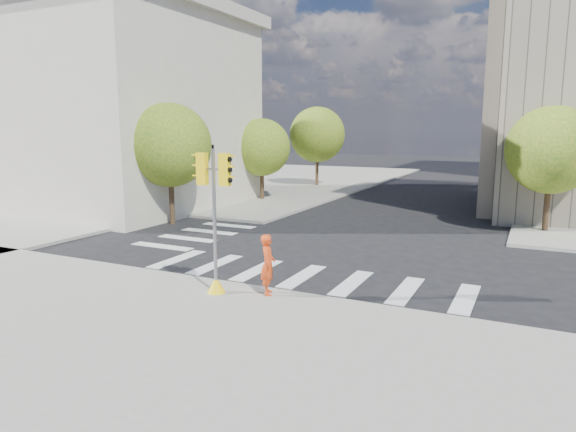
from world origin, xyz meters
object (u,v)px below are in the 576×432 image
at_px(traffic_signal, 215,232).
at_px(planter_wall, 93,215).
at_px(lamp_near, 561,138).
at_px(photographer, 268,264).
at_px(lamp_far, 555,135).

distance_m(traffic_signal, planter_wall, 15.24).
height_order(lamp_near, photographer, lamp_near).
xyz_separation_m(lamp_far, photographer, (-8.06, -32.60, -3.51)).
bearing_deg(planter_wall, lamp_far, 42.10).
height_order(lamp_far, planter_wall, lamp_far).
relative_size(lamp_far, photographer, 4.42).
relative_size(traffic_signal, planter_wall, 0.74).
xyz_separation_m(traffic_signal, photographer, (1.49, 0.56, -0.97)).
relative_size(photographer, planter_wall, 0.31).
xyz_separation_m(lamp_far, planter_wall, (-22.66, -25.55, -4.18)).
height_order(lamp_near, lamp_far, same).
bearing_deg(lamp_far, photographer, -103.89).
distance_m(lamp_near, planter_wall, 25.77).
height_order(lamp_far, traffic_signal, lamp_far).
bearing_deg(lamp_far, lamp_near, -90.00).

